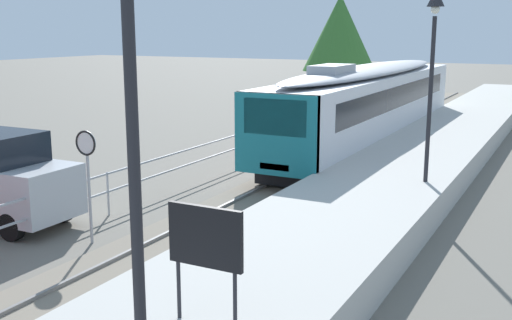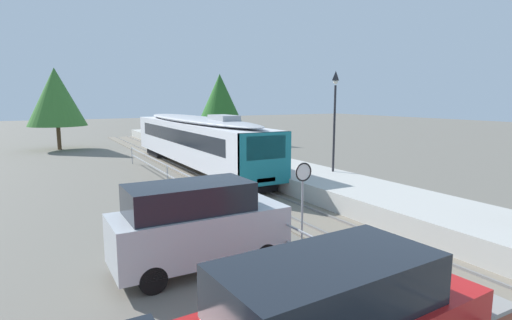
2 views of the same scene
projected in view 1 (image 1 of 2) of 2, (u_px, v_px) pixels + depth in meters
The scene contains 10 objects.
ground_plane at pixel (273, 155), 26.03m from camera, with size 160.00×160.00×0.00m, color #6B665B.
track_rails at pixel (341, 161), 24.66m from camera, with size 3.20×60.00×0.14m.
commuter_train at pixel (369, 99), 27.20m from camera, with size 2.82×19.27×3.74m.
station_platform at pixel (424, 158), 23.10m from camera, with size 3.90×60.00×0.90m, color #B7B5AD.
platform_lamp_near_end at pixel (131, 86), 5.66m from camera, with size 0.34×0.34×5.35m.
platform_lamp_mid_platform at pixel (433, 49), 16.86m from camera, with size 0.34×0.34×5.35m.
platform_notice_board at pixel (205, 241), 8.79m from camera, with size 1.20×0.08×1.80m.
speed_limit_sign at pixel (87, 159), 14.76m from camera, with size 0.61×0.10×2.81m.
carpark_fence at pixel (108, 184), 17.31m from camera, with size 0.06×36.06×1.25m.
tree_behind_station_far at pixel (340, 33), 44.46m from camera, with size 5.27×5.27×7.66m.
Camera 1 is at (8.17, -0.96, 5.12)m, focal length 43.40 mm.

